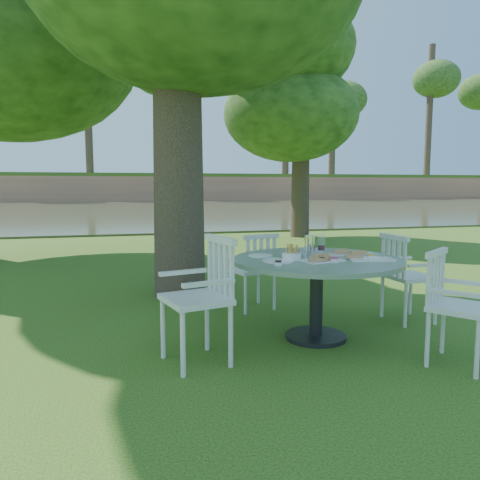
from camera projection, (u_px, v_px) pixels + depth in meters
name	position (u px, v px, depth m)	size (l,w,h in m)	color
ground	(245.00, 325.00, 4.76)	(140.00, 140.00, 0.00)	#23440E
table	(317.00, 272.00, 4.27)	(1.54, 1.54, 0.75)	black
chair_ne	(402.00, 271.00, 4.83)	(0.45, 0.48, 0.91)	silver
chair_nw	(256.00, 266.00, 5.27)	(0.53, 0.51, 0.87)	silver
chair_sw	(207.00, 289.00, 3.73)	(0.58, 0.61, 1.00)	silver
chair_se	(449.00, 298.00, 3.70)	(0.62, 0.61, 0.90)	silver
tableware	(314.00, 253.00, 4.32)	(1.21, 0.81, 0.21)	white
river	(139.00, 210.00, 26.84)	(100.00, 28.00, 0.12)	#393C23
far_bank	(131.00, 122.00, 43.47)	(100.00, 18.00, 15.20)	#A7684E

